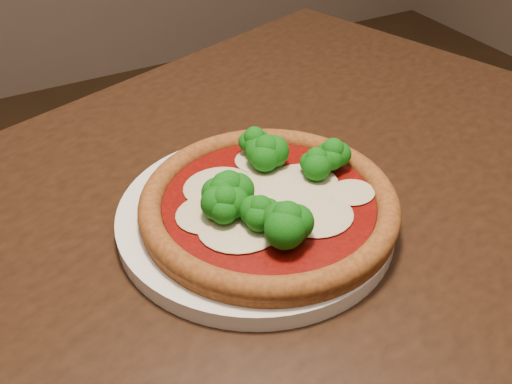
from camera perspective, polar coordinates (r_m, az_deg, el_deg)
name	(u,v)px	position (r m, az deg, el deg)	size (l,w,h in m)	color
dining_table	(245,305)	(0.66, -1.10, -11.22)	(1.27, 1.04, 0.75)	black
plate	(256,216)	(0.58, 0.00, -2.42)	(0.28, 0.28, 0.02)	white
pizza	(267,198)	(0.56, 1.07, -0.62)	(0.26, 0.26, 0.06)	brown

